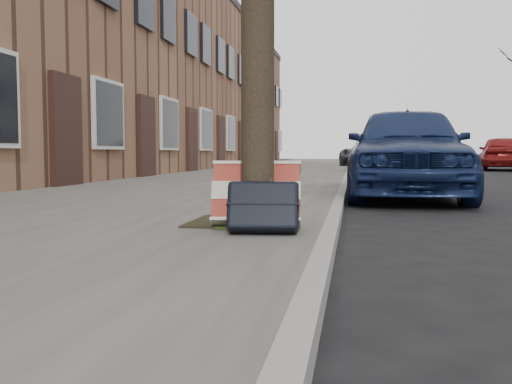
% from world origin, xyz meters
% --- Properties ---
extents(near_sidewalk, '(5.00, 70.00, 0.12)m').
position_xyz_m(near_sidewalk, '(-3.70, 15.00, 0.06)').
color(near_sidewalk, slate).
rests_on(near_sidewalk, ground).
extents(house_near, '(6.80, 40.00, 7.00)m').
position_xyz_m(house_near, '(-9.60, 16.00, 3.50)').
color(house_near, brown).
rests_on(house_near, ground).
extents(dirt_patch, '(0.85, 0.85, 0.02)m').
position_xyz_m(dirt_patch, '(-2.00, 1.20, 0.13)').
color(dirt_patch, black).
rests_on(dirt_patch, near_sidewalk).
extents(suitcase_red, '(0.71, 0.44, 0.52)m').
position_xyz_m(suitcase_red, '(-1.82, 0.90, 0.38)').
color(suitcase_red, maroon).
rests_on(suitcase_red, near_sidewalk).
extents(suitcase_navy, '(0.54, 0.35, 0.40)m').
position_xyz_m(suitcase_navy, '(-1.72, 0.57, 0.32)').
color(suitcase_navy, black).
rests_on(suitcase_navy, near_sidewalk).
extents(car_near_front, '(1.84, 4.35, 1.47)m').
position_xyz_m(car_near_front, '(-0.28, 5.65, 0.73)').
color(car_near_front, '#16234E').
rests_on(car_near_front, ground).
extents(car_near_mid, '(1.73, 4.10, 1.32)m').
position_xyz_m(car_near_mid, '(-0.28, 15.30, 0.66)').
color(car_near_mid, '#B6BABF').
rests_on(car_near_mid, ground).
extents(car_near_back, '(3.28, 5.00, 1.28)m').
position_xyz_m(car_near_back, '(-0.26, 23.09, 0.64)').
color(car_near_back, '#38383E').
rests_on(car_near_back, ground).
extents(car_far_back, '(2.24, 4.21, 1.36)m').
position_xyz_m(car_far_back, '(4.69, 20.50, 0.68)').
color(car_far_back, maroon).
rests_on(car_far_back, ground).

